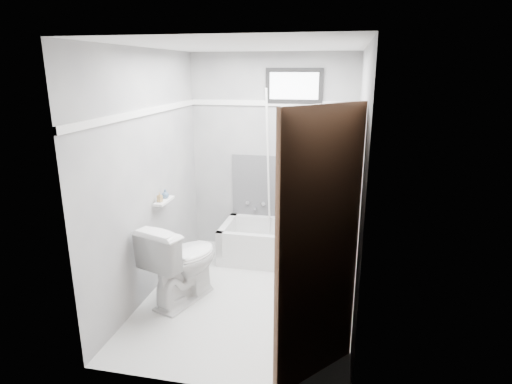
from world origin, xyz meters
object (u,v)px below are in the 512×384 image
(bathtub, at_px, (285,244))
(door, at_px, (357,273))
(office_chair, at_px, (325,212))
(soap_bottle_b, at_px, (165,194))
(soap_bottle_a, at_px, (160,197))
(toilet, at_px, (183,262))

(bathtub, bearing_deg, door, -71.19)
(office_chair, height_order, soap_bottle_b, office_chair)
(bathtub, xyz_separation_m, soap_bottle_a, (-1.17, -0.84, 0.76))
(bathtub, bearing_deg, office_chair, 6.35)
(soap_bottle_a, bearing_deg, office_chair, 28.86)
(bathtub, bearing_deg, soap_bottle_a, -144.23)
(toilet, xyz_separation_m, door, (1.60, -1.11, 0.59))
(office_chair, height_order, soap_bottle_a, office_chair)
(soap_bottle_a, bearing_deg, soap_bottle_b, 90.00)
(office_chair, bearing_deg, soap_bottle_b, -167.04)
(door, xyz_separation_m, soap_bottle_a, (-1.92, 1.37, -0.03))
(door, bearing_deg, soap_bottle_b, 141.83)
(toilet, bearing_deg, soap_bottle_a, -19.95)
(soap_bottle_a, relative_size, soap_bottle_b, 1.03)
(toilet, bearing_deg, door, 164.73)
(door, bearing_deg, office_chair, 97.65)
(toilet, relative_size, soap_bottle_b, 8.50)
(bathtub, height_order, soap_bottle_b, soap_bottle_b)
(bathtub, distance_m, toilet, 1.40)
(bathtub, height_order, soap_bottle_a, soap_bottle_a)
(bathtub, distance_m, soap_bottle_b, 1.55)
(soap_bottle_b, bearing_deg, bathtub, 30.98)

